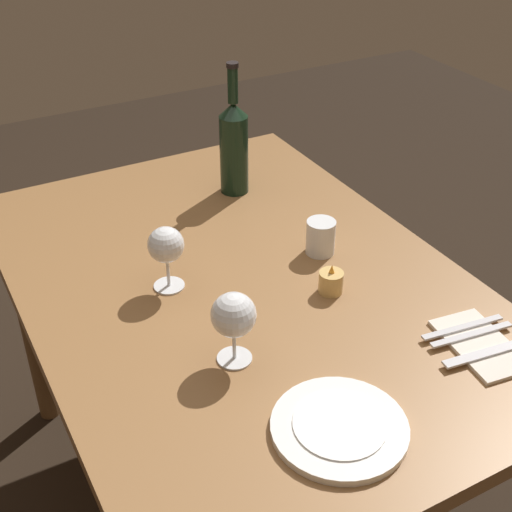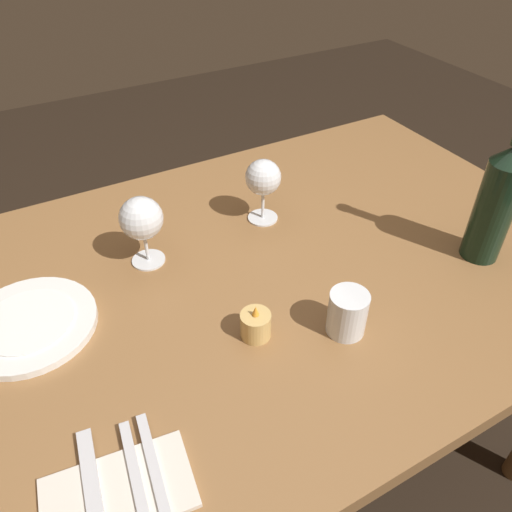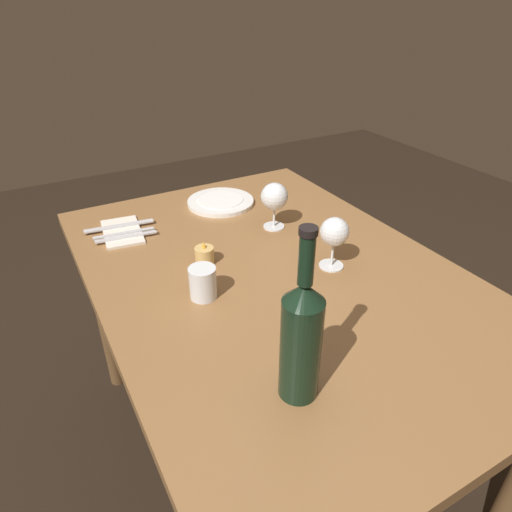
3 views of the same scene
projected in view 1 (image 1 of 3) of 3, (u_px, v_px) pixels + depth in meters
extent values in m
plane|color=black|center=(244.00, 500.00, 1.93)|extent=(6.00, 6.00, 0.00)
cube|color=olive|center=(241.00, 286.00, 1.54)|extent=(1.30, 0.90, 0.04)
cylinder|color=brown|center=(31.00, 324.00, 2.01)|extent=(0.06, 0.06, 0.70)
cylinder|color=brown|center=(263.00, 255.00, 2.32)|extent=(0.06, 0.06, 0.70)
cylinder|color=white|center=(169.00, 286.00, 1.50)|extent=(0.07, 0.07, 0.00)
cylinder|color=white|center=(168.00, 271.00, 1.48)|extent=(0.01, 0.01, 0.07)
sphere|color=white|center=(166.00, 245.00, 1.45)|extent=(0.08, 0.08, 0.08)
cylinder|color=#510A14|center=(166.00, 246.00, 1.45)|extent=(0.06, 0.06, 0.02)
cylinder|color=white|center=(235.00, 358.00, 1.31)|extent=(0.07, 0.07, 0.00)
cylinder|color=white|center=(234.00, 344.00, 1.29)|extent=(0.01, 0.01, 0.07)
sphere|color=white|center=(234.00, 315.00, 1.25)|extent=(0.08, 0.08, 0.08)
cylinder|color=#510A14|center=(234.00, 318.00, 1.26)|extent=(0.06, 0.06, 0.01)
cylinder|color=black|center=(234.00, 155.00, 1.81)|extent=(0.07, 0.07, 0.21)
cone|color=black|center=(233.00, 110.00, 1.74)|extent=(0.07, 0.07, 0.03)
cylinder|color=black|center=(233.00, 85.00, 1.71)|extent=(0.03, 0.03, 0.09)
cylinder|color=black|center=(232.00, 65.00, 1.68)|extent=(0.03, 0.03, 0.01)
cylinder|color=white|center=(321.00, 237.00, 1.59)|extent=(0.07, 0.07, 0.08)
cylinder|color=silver|center=(320.00, 245.00, 1.61)|extent=(0.06, 0.06, 0.03)
cylinder|color=#DBB266|center=(331.00, 282.00, 1.48)|extent=(0.05, 0.05, 0.05)
cylinder|color=white|center=(331.00, 284.00, 1.48)|extent=(0.04, 0.04, 0.03)
cone|color=#F99E2D|center=(332.00, 269.00, 1.46)|extent=(0.01, 0.01, 0.02)
cylinder|color=white|center=(339.00, 428.00, 1.16)|extent=(0.23, 0.23, 0.01)
cylinder|color=white|center=(340.00, 424.00, 1.15)|extent=(0.16, 0.16, 0.00)
cube|color=silver|center=(480.00, 345.00, 1.34)|extent=(0.20, 0.13, 0.01)
cube|color=silver|center=(472.00, 335.00, 1.35)|extent=(0.04, 0.18, 0.00)
cube|color=silver|center=(463.00, 327.00, 1.37)|extent=(0.04, 0.18, 0.00)
cube|color=silver|center=(492.00, 351.00, 1.31)|extent=(0.05, 0.21, 0.00)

